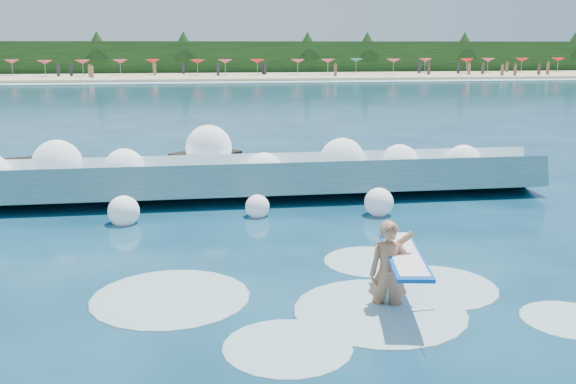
# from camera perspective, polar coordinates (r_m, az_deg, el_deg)

# --- Properties ---
(ground) EXTENTS (200.00, 200.00, 0.00)m
(ground) POSITION_cam_1_polar(r_m,az_deg,el_deg) (13.10, -5.21, -7.30)
(ground) COLOR #07293F
(ground) RESTS_ON ground
(beach) EXTENTS (140.00, 20.00, 0.40)m
(beach) POSITION_cam_1_polar(r_m,az_deg,el_deg) (90.38, -8.38, 10.10)
(beach) COLOR tan
(beach) RESTS_ON ground
(wet_band) EXTENTS (140.00, 5.00, 0.08)m
(wet_band) POSITION_cam_1_polar(r_m,az_deg,el_deg) (79.40, -8.30, 9.61)
(wet_band) COLOR silver
(wet_band) RESTS_ON ground
(treeline) EXTENTS (140.00, 4.00, 5.00)m
(treeline) POSITION_cam_1_polar(r_m,az_deg,el_deg) (100.29, -8.48, 11.69)
(treeline) COLOR black
(treeline) RESTS_ON ground
(breaking_wave) EXTENTS (18.68, 2.88, 1.61)m
(breaking_wave) POSITION_cam_1_polar(r_m,az_deg,el_deg) (19.57, -4.57, 1.25)
(breaking_wave) COLOR teal
(breaking_wave) RESTS_ON ground
(rock_cluster) EXTENTS (8.27, 3.20, 1.32)m
(rock_cluster) POSITION_cam_1_polar(r_m,az_deg,el_deg) (20.85, -15.73, 1.12)
(rock_cluster) COLOR black
(rock_cluster) RESTS_ON ground
(surfer_with_board) EXTENTS (1.19, 3.04, 1.90)m
(surfer_with_board) POSITION_cam_1_polar(r_m,az_deg,el_deg) (11.38, 9.24, -6.84)
(surfer_with_board) COLOR #A86E4E
(surfer_with_board) RESTS_ON ground
(wave_spray) EXTENTS (15.23, 4.66, 2.20)m
(wave_spray) POSITION_cam_1_polar(r_m,az_deg,el_deg) (19.30, -5.82, 2.34)
(wave_spray) COLOR white
(wave_spray) RESTS_ON ground
(surf_foam) EXTENTS (8.98, 5.72, 0.15)m
(surf_foam) POSITION_cam_1_polar(r_m,az_deg,el_deg) (11.81, 3.58, -9.59)
(surf_foam) COLOR silver
(surf_foam) RESTS_ON ground
(beach_umbrellas) EXTENTS (113.00, 6.29, 0.50)m
(beach_umbrellas) POSITION_cam_1_polar(r_m,az_deg,el_deg) (92.27, -8.63, 11.43)
(beach_umbrellas) COLOR red
(beach_umbrellas) RESTS_ON ground
(beachgoers) EXTENTS (108.29, 13.30, 1.94)m
(beachgoers) POSITION_cam_1_polar(r_m,az_deg,el_deg) (87.83, 1.45, 10.76)
(beachgoers) COLOR #3F332D
(beachgoers) RESTS_ON ground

